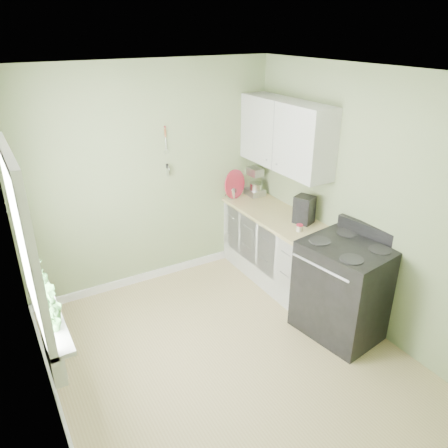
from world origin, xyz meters
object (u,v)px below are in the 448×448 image
stove (344,288)px  stand_mixer (253,181)px  coffee_maker (304,210)px  kettle (231,193)px

stove → stand_mixer: bearing=85.9°
stove → coffee_maker: 1.03m
kettle → coffee_maker: (0.34, -1.08, 0.07)m
stand_mixer → stove: bearing=-94.1°
stove → stand_mixer: size_ratio=2.75×
coffee_maker → stand_mixer: bearing=89.1°
kettle → stand_mixer: bearing=3.4°
stove → kettle: size_ratio=6.79×
stand_mixer → coffee_maker: bearing=-90.9°
stand_mixer → kettle: size_ratio=2.47×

